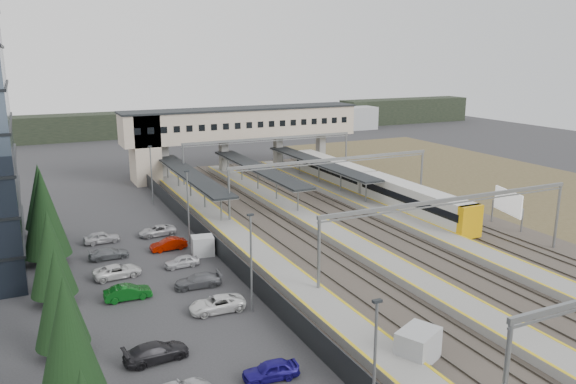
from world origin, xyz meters
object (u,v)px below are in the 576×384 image
relay_cabin_near (418,347)px  relay_cabin_far (203,246)px  footbridge (227,128)px  billboard (508,203)px  train (370,185)px

relay_cabin_near → relay_cabin_far: bearing=104.5°
footbridge → billboard: (19.41, -42.43, -4.90)m
relay_cabin_near → footbridge: 62.80m
relay_cabin_near → train: bearing=60.8°
relay_cabin_far → billboard: bearing=-10.7°
footbridge → train: size_ratio=1.00×
train → billboard: size_ratio=7.56×
relay_cabin_far → billboard: (34.82, -6.55, 2.04)m
relay_cabin_far → relay_cabin_near: bearing=-75.5°
train → billboard: billboard is taller
footbridge → billboard: size_ratio=7.55×
footbridge → train: bearing=-63.2°
relay_cabin_far → train: train is taller
relay_cabin_near → billboard: (28.10, 19.40, 1.85)m
relay_cabin_near → relay_cabin_far: relay_cabin_near is taller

